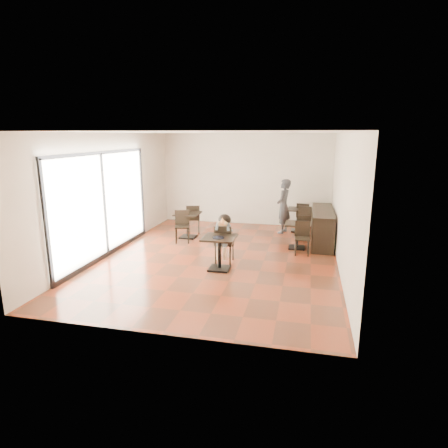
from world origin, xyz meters
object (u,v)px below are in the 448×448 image
(child_table, at_px, (219,253))
(cafe_table_back, at_px, (299,220))
(child, at_px, (224,239))
(chair_left_a, at_px, (193,219))
(chair_back_b, at_px, (303,222))
(chair_mid_a, at_px, (303,229))
(cafe_table_mid, at_px, (297,236))
(chair_back_a, at_px, (304,216))
(cafe_table_left, at_px, (188,225))
(chair_left_b, at_px, (182,227))
(child_chair, at_px, (224,243))
(chair_mid_b, at_px, (302,239))
(adult_patron, at_px, (283,206))

(child_table, height_order, cafe_table_back, child_table)
(child, height_order, chair_left_a, child)
(cafe_table_back, bearing_deg, chair_back_b, -74.45)
(chair_left_a, bearing_deg, chair_mid_a, 156.40)
(cafe_table_mid, height_order, chair_back_a, chair_back_a)
(child_table, relative_size, cafe_table_mid, 1.10)
(chair_mid_a, bearing_deg, cafe_table_left, -0.72)
(cafe_table_back, height_order, chair_back_b, chair_back_b)
(cafe_table_back, relative_size, chair_left_a, 0.81)
(chair_mid_a, relative_size, chair_back_b, 0.95)
(chair_left_a, xyz_separation_m, chair_back_a, (3.51, 1.24, -0.01))
(child_table, distance_m, chair_left_b, 2.59)
(child_chair, xyz_separation_m, chair_left_b, (-1.62, 1.47, -0.01))
(child, bearing_deg, cafe_table_left, 128.73)
(chair_left_a, bearing_deg, child, 105.37)
(chair_mid_b, height_order, chair_left_b, chair_left_b)
(child, distance_m, chair_left_b, 2.19)
(child, xyz_separation_m, cafe_table_mid, (1.75, 1.61, -0.25))
(child, distance_m, adult_patron, 3.49)
(adult_patron, xyz_separation_m, chair_mid_a, (0.66, -1.10, -0.44))
(cafe_table_mid, height_order, chair_back_b, chair_back_b)
(chair_mid_b, xyz_separation_m, chair_back_a, (-0.01, 2.76, 0.02))
(chair_mid_b, bearing_deg, chair_left_a, 153.79)
(adult_patron, bearing_deg, child_table, -6.03)
(chair_back_a, relative_size, chair_back_b, 1.00)
(child, bearing_deg, chair_mid_a, 48.65)
(chair_back_b, bearing_deg, child, -110.14)
(child, relative_size, chair_left_a, 1.29)
(cafe_table_back, height_order, chair_mid_b, chair_mid_b)
(cafe_table_mid, bearing_deg, chair_back_a, 86.51)
(cafe_table_mid, xyz_separation_m, chair_left_a, (-3.37, 0.97, 0.11))
(child, distance_m, cafe_table_back, 3.96)
(chair_left_a, distance_m, chair_back_b, 3.53)
(chair_left_a, relative_size, chair_back_a, 1.02)
(chair_mid_b, relative_size, chair_back_a, 0.95)
(chair_mid_a, bearing_deg, child, 45.74)
(chair_back_b, bearing_deg, chair_mid_b, -77.69)
(child_chair, height_order, adult_patron, adult_patron)
(adult_patron, distance_m, chair_mid_a, 1.36)
(cafe_table_left, bearing_deg, child, -51.27)
(chair_mid_b, bearing_deg, chair_mid_a, 87.09)
(cafe_table_mid, distance_m, cafe_table_left, 3.40)
(chair_left_a, bearing_deg, cafe_table_back, 179.55)
(child, relative_size, chair_back_a, 1.32)
(chair_left_a, height_order, chair_back_a, chair_left_a)
(chair_left_a, bearing_deg, child_chair, 105.37)
(cafe_table_mid, bearing_deg, chair_left_a, 164.01)
(cafe_table_back, bearing_deg, chair_left_a, -163.59)
(cafe_table_back, bearing_deg, chair_mid_a, -83.23)
(cafe_table_left, relative_size, cafe_table_back, 1.02)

